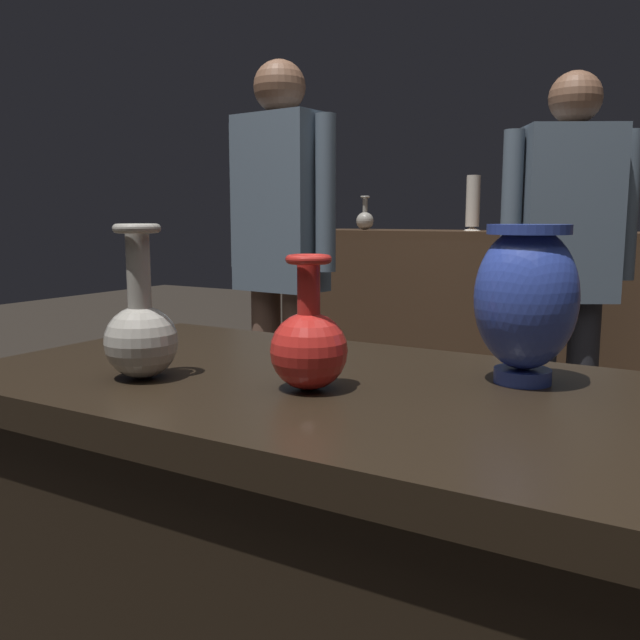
% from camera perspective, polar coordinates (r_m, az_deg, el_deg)
% --- Properties ---
extents(display_plinth, '(1.20, 0.64, 0.80)m').
position_cam_1_polar(display_plinth, '(1.23, 0.80, -23.36)').
color(display_plinth, black).
rests_on(display_plinth, ground_plane).
extents(back_display_shelf, '(2.60, 0.40, 0.99)m').
position_cam_1_polar(back_display_shelf, '(3.19, 20.86, -2.02)').
color(back_display_shelf, '#422D1E').
rests_on(back_display_shelf, ground_plane).
extents(vase_centerpiece, '(0.12, 0.12, 0.20)m').
position_cam_1_polar(vase_centerpiece, '(1.00, -0.90, -2.04)').
color(vase_centerpiece, red).
rests_on(vase_centerpiece, display_plinth).
extents(vase_tall_behind, '(0.16, 0.16, 0.24)m').
position_cam_1_polar(vase_tall_behind, '(1.08, 16.85, 1.80)').
color(vase_tall_behind, '#2D429E').
rests_on(vase_tall_behind, display_plinth).
extents(vase_left_accent, '(0.12, 0.12, 0.24)m').
position_cam_1_polar(vase_left_accent, '(1.11, -14.77, -0.84)').
color(vase_left_accent, gray).
rests_on(vase_left_accent, display_plinth).
extents(shelf_vase_center, '(0.10, 0.10, 0.15)m').
position_cam_1_polar(shelf_vase_center, '(3.12, 21.33, 8.40)').
color(shelf_vase_center, '#7A388E').
rests_on(shelf_vase_center, back_display_shelf).
extents(shelf_vase_far_left, '(0.09, 0.09, 0.17)m').
position_cam_1_polar(shelf_vase_far_left, '(3.44, 3.78, 8.42)').
color(shelf_vase_far_left, gray).
rests_on(shelf_vase_far_left, back_display_shelf).
extents(shelf_vase_left, '(0.08, 0.08, 0.26)m').
position_cam_1_polar(shelf_vase_left, '(3.33, 12.68, 9.45)').
color(shelf_vase_left, silver).
rests_on(shelf_vase_left, back_display_shelf).
extents(visitor_center_back, '(0.42, 0.31, 1.54)m').
position_cam_1_polar(visitor_center_back, '(2.54, 19.94, 4.67)').
color(visitor_center_back, '#232328').
rests_on(visitor_center_back, ground_plane).
extents(visitor_near_left, '(0.47, 0.21, 1.60)m').
position_cam_1_polar(visitor_near_left, '(2.48, -3.29, 5.94)').
color(visitor_near_left, brown).
rests_on(visitor_near_left, ground_plane).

